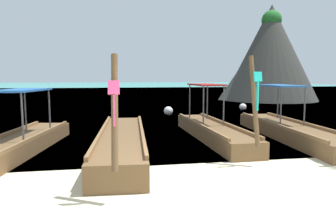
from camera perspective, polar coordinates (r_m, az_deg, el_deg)
ground at (r=6.26m, az=6.38°, el=-14.30°), size 120.00×120.00×0.00m
sea_water at (r=67.60m, az=-8.48°, el=4.51°), size 120.00×120.00×0.00m
longtail_boat_yellow_ribbon at (r=9.71m, az=-26.62°, el=-5.59°), size 2.16×7.15×2.32m
longtail_boat_pink_ribbon at (r=9.30m, az=-8.41°, el=-5.47°), size 1.64×7.28×2.64m
longtail_boat_turquoise_ribbon at (r=11.27m, az=8.03°, el=-3.24°), size 1.17×6.68×2.76m
longtail_boat_green_ribbon at (r=12.05m, az=21.31°, el=-3.06°), size 1.70×7.25×2.32m
karst_rock at (r=31.41m, az=17.79°, el=9.84°), size 9.02×8.73×8.93m
mooring_buoy_near at (r=17.92m, az=0.07°, el=0.20°), size 0.52×0.52×0.52m
mooring_buoy_far at (r=21.14m, az=13.54°, el=0.91°), size 0.46×0.46×0.46m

